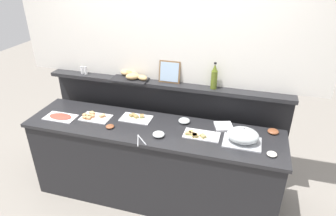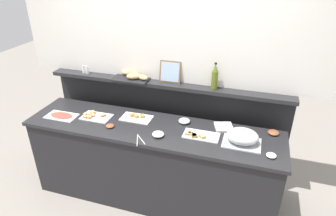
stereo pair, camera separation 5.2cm
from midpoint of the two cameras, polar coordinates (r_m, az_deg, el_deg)
The scene contains 21 objects.
ground_plane at distance 3.91m, azimuth 0.61°, elevation -10.79°, with size 12.00×12.00×0.00m, color gray.
buffet_counter at distance 3.18m, azimuth -2.55°, elevation -10.72°, with size 2.58×0.63×0.91m.
back_ledge_unit at distance 3.46m, azimuth 0.13°, elevation -3.49°, with size 2.67×0.22×1.22m.
upper_wall_panel at distance 3.03m, azimuth 0.30°, elevation 17.76°, with size 3.27×0.08×1.38m, color white.
sandwich_platter_front at distance 2.79m, azimuth 6.46°, elevation -5.26°, with size 0.34×0.18×0.04m.
sandwich_platter_side at distance 3.08m, azimuth -5.63°, elevation -1.86°, with size 0.32×0.19×0.04m.
sandwich_platter_rear at distance 3.18m, azimuth -13.56°, elevation -1.57°, with size 0.31×0.20×0.04m.
cold_cuts_platter at distance 3.29m, azimuth -19.51°, elevation -1.44°, with size 0.33×0.19×0.02m.
serving_cloche at distance 2.73m, azimuth 14.76°, elevation -5.43°, with size 0.34×0.24×0.17m.
glass_bowl_large at distance 2.77m, azimuth -1.38°, elevation -5.13°, with size 0.11×0.11×0.05m.
glass_bowl_medium at distance 2.99m, azimuth 3.68°, elevation -2.54°, with size 0.12×0.12×0.05m.
condiment_bowl_red at distance 2.98m, azimuth 20.23°, elevation -4.48°, with size 0.11×0.11×0.04m, color brown.
condiment_bowl_cream at distance 2.97m, azimuth -10.67°, elevation -3.41°, with size 0.08×0.08×0.03m, color brown.
condiment_bowl_dark at distance 2.67m, azimuth 19.92°, elevation -8.62°, with size 0.09×0.09×0.03m, color silver.
serving_tongs at distance 2.74m, azimuth -5.04°, elevation -6.11°, with size 0.14×0.18×0.01m.
napkin_stack at distance 2.96m, azimuth 11.25°, elevation -3.60°, with size 0.17×0.17×0.02m, color white.
olive_oil_bottle at distance 2.98m, azimuth 9.54°, elevation 5.87°, with size 0.06×0.06×0.28m.
salt_shaker at distance 3.52m, azimuth -15.61°, elevation 7.20°, with size 0.03×0.03×0.09m.
pepper_shaker at distance 3.49m, azimuth -14.99°, elevation 7.15°, with size 0.03×0.03×0.09m.
bread_basket at distance 3.26m, azimuth -6.48°, elevation 6.28°, with size 0.42×0.26×0.08m.
framed_picture at distance 3.11m, azimuth 0.92°, elevation 7.01°, with size 0.23×0.06×0.23m.
Camera 2 is at (0.91, -2.33, 2.42)m, focal length 31.46 mm.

